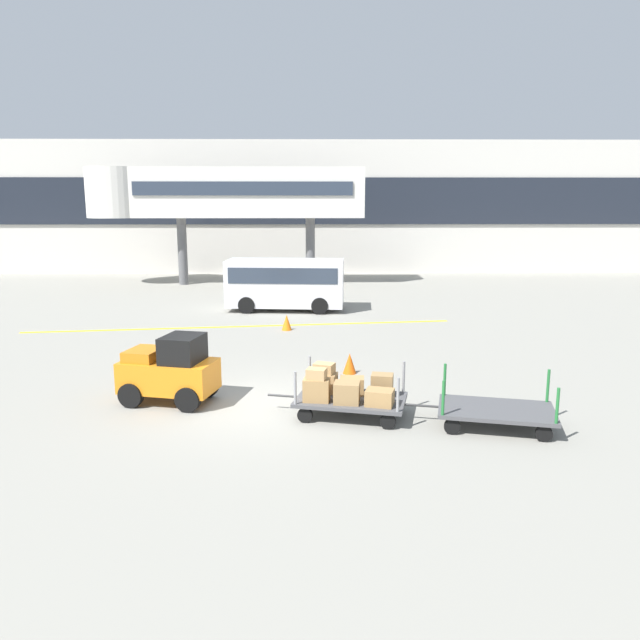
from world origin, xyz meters
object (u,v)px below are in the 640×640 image
baggage_cart_lead (347,392)px  safety_cone_near (287,322)px  baggage_tug (170,370)px  baggage_cart_middle (496,411)px  shuttle_van (285,281)px  safety_cone_far (350,363)px

baggage_cart_lead → safety_cone_near: bearing=100.4°
baggage_tug → baggage_cart_middle: (6.96, -1.67, -0.41)m
baggage_tug → safety_cone_near: baggage_tug is taller
baggage_cart_lead → shuttle_van: bearing=98.1°
shuttle_van → baggage_cart_middle: bearing=-70.5°
baggage_cart_middle → safety_cone_near: size_ratio=5.61×
shuttle_van → safety_cone_far: size_ratio=8.98×
baggage_cart_lead → safety_cone_near: (-1.63, 8.81, -0.27)m
baggage_cart_lead → safety_cone_near: size_ratio=5.61×
safety_cone_near → safety_cone_far: bearing=-71.2°
baggage_tug → shuttle_van: bearing=79.7°
baggage_cart_middle → baggage_cart_lead: bearing=166.9°
shuttle_van → safety_cone_near: shuttle_van is taller
baggage_cart_middle → safety_cone_far: 4.81m
baggage_tug → shuttle_van: size_ratio=0.47×
shuttle_van → safety_cone_near: 4.14m
shuttle_van → safety_cone_near: bearing=-87.3°
safety_cone_near → safety_cone_far: (1.88, -5.54, 0.00)m
baggage_tug → safety_cone_near: bearing=73.3°
baggage_cart_middle → safety_cone_far: baggage_cart_middle is taller
baggage_tug → safety_cone_far: 4.84m
baggage_cart_middle → safety_cone_near: baggage_cart_middle is taller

